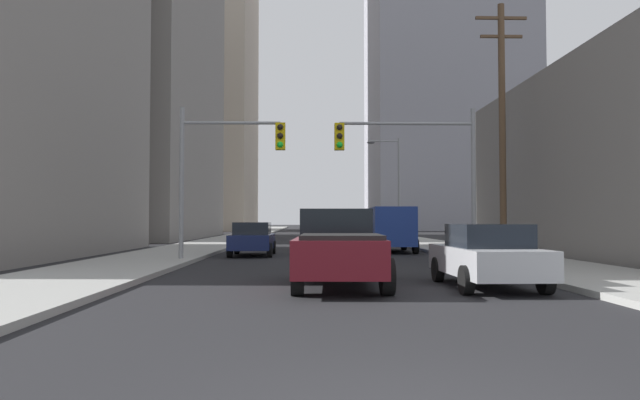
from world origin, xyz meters
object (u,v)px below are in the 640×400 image
Objects in this scene: pickup_truck_maroon at (338,248)px; sedan_silver at (487,255)px; cargo_van_blue at (391,227)px; sedan_red at (323,235)px; sedan_navy at (253,239)px; traffic_signal_near_right at (412,156)px; traffic_signal_near_left at (227,157)px.

pickup_truck_maroon is 3.59m from sedan_silver.
sedan_red is at bearing 136.73° from cargo_van_blue.
pickup_truck_maroon is 1.29× the size of sedan_silver.
traffic_signal_near_right reaches higher than sedan_navy.
traffic_signal_near_right is (-0.19, -7.01, 2.84)m from cargo_van_blue.
cargo_van_blue is 7.57m from traffic_signal_near_right.
traffic_signal_near_left and traffic_signal_near_right have the same top height.
pickup_truck_maroon is at bearing -64.51° from traffic_signal_near_left.
cargo_van_blue is 1.25× the size of sedan_silver.
sedan_silver is at bearing -8.35° from pickup_truck_maroon.
pickup_truck_maroon is at bearing -103.21° from cargo_van_blue.
sedan_navy is at bearing 104.96° from pickup_truck_maroon.
cargo_van_blue is at bearing 24.11° from sedan_navy.
traffic_signal_near_left is 1.00× the size of traffic_signal_near_right.
sedan_silver is 0.99× the size of sedan_red.
pickup_truck_maroon is at bearing -112.56° from traffic_signal_near_right.
sedan_navy is at bearing 81.09° from traffic_signal_near_left.
traffic_signal_near_right reaches higher than cargo_van_blue.
traffic_signal_near_left is at bearing -136.48° from cargo_van_blue.
traffic_signal_near_right is at bearing -72.75° from sedan_red.
sedan_red is (3.42, 6.17, 0.00)m from sedan_navy.
cargo_van_blue reaches higher than sedan_red.
traffic_signal_near_right is at bearing 67.44° from pickup_truck_maroon.
sedan_red is at bearing 100.13° from sedan_silver.
traffic_signal_near_right is at bearing 0.01° from traffic_signal_near_left.
sedan_silver is 11.80m from traffic_signal_near_left.
cargo_van_blue reaches higher than sedan_navy.
traffic_signal_near_left is (-7.39, 8.59, 3.29)m from sedan_silver.
cargo_van_blue reaches higher than sedan_silver.
sedan_red is (-3.35, 18.75, 0.00)m from sedan_silver.
sedan_navy is 0.70× the size of traffic_signal_near_left.
traffic_signal_near_left reaches higher than cargo_van_blue.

